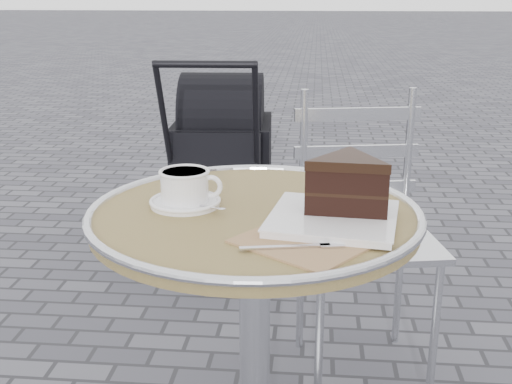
# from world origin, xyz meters

# --- Properties ---
(cafe_table) EXTENTS (0.72, 0.72, 0.74)m
(cafe_table) POSITION_xyz_m (0.00, 0.00, 0.57)
(cafe_table) COLOR silver
(cafe_table) RESTS_ON ground
(cappuccino_set) EXTENTS (0.17, 0.15, 0.08)m
(cappuccino_set) POSITION_xyz_m (-0.15, 0.02, 0.77)
(cappuccino_set) COLOR white
(cappuccino_set) RESTS_ON cafe_table
(cake_plate_set) EXTENTS (0.37, 0.41, 0.13)m
(cake_plate_set) POSITION_xyz_m (0.19, -0.05, 0.79)
(cake_plate_set) COLOR #A27959
(cake_plate_set) RESTS_ON cafe_table
(bistro_chair) EXTENTS (0.47, 0.47, 0.89)m
(bistro_chair) POSITION_xyz_m (0.27, 0.64, 0.55)
(bistro_chair) COLOR silver
(bistro_chair) RESTS_ON ground
(baby_stroller) EXTENTS (0.46, 0.92, 0.94)m
(baby_stroller) POSITION_xyz_m (-0.31, 1.59, 0.42)
(baby_stroller) COLOR black
(baby_stroller) RESTS_ON ground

